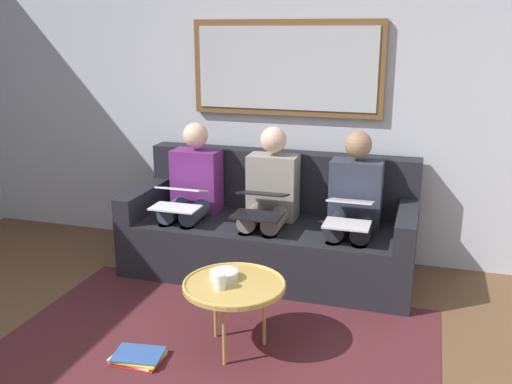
# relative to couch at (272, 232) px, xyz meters

# --- Properties ---
(wall_rear) EXTENTS (6.00, 0.12, 2.60)m
(wall_rear) POSITION_rel_couch_xyz_m (0.00, -0.48, 0.99)
(wall_rear) COLOR #B7BCC6
(wall_rear) RESTS_ON ground_plane
(area_rug) EXTENTS (2.60, 1.80, 0.01)m
(area_rug) POSITION_rel_couch_xyz_m (0.00, 1.27, -0.31)
(area_rug) COLOR #4C1E23
(area_rug) RESTS_ON ground_plane
(couch) EXTENTS (2.20, 0.90, 0.90)m
(couch) POSITION_rel_couch_xyz_m (0.00, 0.00, 0.00)
(couch) COLOR black
(couch) RESTS_ON ground_plane
(framed_mirror) EXTENTS (1.55, 0.05, 0.75)m
(framed_mirror) POSITION_rel_couch_xyz_m (0.00, -0.39, 1.24)
(framed_mirror) COLOR brown
(coffee_table) EXTENTS (0.60, 0.60, 0.43)m
(coffee_table) POSITION_rel_couch_xyz_m (-0.11, 1.22, 0.10)
(coffee_table) COLOR tan
(coffee_table) RESTS_ON ground_plane
(cup) EXTENTS (0.07, 0.07, 0.09)m
(cup) POSITION_rel_couch_xyz_m (-0.06, 1.30, 0.16)
(cup) COLOR silver
(cup) RESTS_ON coffee_table
(bowl) EXTENTS (0.17, 0.17, 0.05)m
(bowl) POSITION_rel_couch_xyz_m (-0.03, 1.17, 0.14)
(bowl) COLOR beige
(bowl) RESTS_ON coffee_table
(person_left) EXTENTS (0.38, 0.58, 1.14)m
(person_left) POSITION_rel_couch_xyz_m (-0.64, 0.07, 0.30)
(person_left) COLOR #2D3342
(person_left) RESTS_ON couch
(laptop_silver) EXTENTS (0.31, 0.38, 0.16)m
(laptop_silver) POSITION_rel_couch_xyz_m (-0.64, 0.31, 0.32)
(laptop_silver) COLOR silver
(person_middle) EXTENTS (0.38, 0.58, 1.14)m
(person_middle) POSITION_rel_couch_xyz_m (0.00, 0.07, 0.30)
(person_middle) COLOR gray
(person_middle) RESTS_ON couch
(laptop_black) EXTENTS (0.35, 0.38, 0.16)m
(laptop_black) POSITION_rel_couch_xyz_m (0.00, 0.31, 0.32)
(laptop_black) COLOR black
(person_right) EXTENTS (0.38, 0.58, 1.14)m
(person_right) POSITION_rel_couch_xyz_m (0.64, 0.07, 0.30)
(person_right) COLOR #66236B
(person_right) RESTS_ON couch
(laptop_white) EXTENTS (0.36, 0.34, 0.15)m
(laptop_white) POSITION_rel_couch_xyz_m (0.64, 0.31, 0.31)
(laptop_white) COLOR white
(magazine_stack) EXTENTS (0.31, 0.24, 0.04)m
(magazine_stack) POSITION_rel_couch_xyz_m (0.38, 1.51, -0.29)
(magazine_stack) COLOR red
(magazine_stack) RESTS_ON ground_plane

